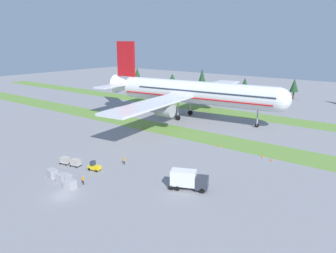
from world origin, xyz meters
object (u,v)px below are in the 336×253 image
uld_container_0 (52,173)px  taxiway_marker_3 (142,129)px  cargo_dolly_lead (76,162)px  catering_truck (188,179)px  uld_container_1 (66,178)px  taxiway_marker_0 (272,160)px  taxiway_marker_2 (220,145)px  airliner (191,92)px  baggage_tug (94,167)px  taxiway_marker_1 (263,156)px  uld_container_2 (62,178)px  ground_crew_loader (83,180)px  ground_crew_marshaller (124,160)px  uld_container_3 (70,184)px  cargo_dolly_second (65,160)px

uld_container_0 → taxiway_marker_3: bearing=104.7°
cargo_dolly_lead → catering_truck: (25.44, 5.41, 1.03)m
taxiway_marker_3 → uld_container_1: bearing=-69.3°
taxiway_marker_0 → taxiway_marker_2: bearing=171.5°
airliner → baggage_tug: (10.04, -50.87, -8.38)m
catering_truck → uld_container_0: catering_truck is taller
uld_container_0 → taxiway_marker_1: size_ratio=2.93×
uld_container_2 → taxiway_marker_2: uld_container_2 is taller
uld_container_0 → taxiway_marker_1: (28.41, 36.15, -0.49)m
ground_crew_loader → uld_container_2: size_ratio=0.87×
ground_crew_marshaller → catering_truck: bearing=37.0°
baggage_tug → uld_container_1: 7.38m
baggage_tug → taxiway_marker_1: 37.88m
ground_crew_loader → taxiway_marker_0: size_ratio=2.67×
catering_truck → taxiway_marker_1: catering_truck is taller
uld_container_2 → taxiway_marker_2: 39.69m
baggage_tug → uld_container_1: baggage_tug is taller
ground_crew_loader → taxiway_marker_0: (23.40, 33.49, -0.62)m
uld_container_2 → uld_container_3: (3.22, -0.60, -0.08)m
catering_truck → ground_crew_marshaller: bearing=-119.6°
ground_crew_marshaller → ground_crew_loader: bearing=-41.1°
uld_container_0 → ground_crew_marshaller: bearing=65.7°
catering_truck → taxiway_marker_2: catering_truck is taller
uld_container_1 → taxiway_marker_2: size_ratio=3.00×
baggage_tug → uld_container_2: baggage_tug is taller
airliner → taxiway_marker_1: airliner is taller
cargo_dolly_lead → uld_container_1: 8.44m
catering_truck → uld_container_0: (-24.22, -11.90, -1.12)m
cargo_dolly_second → uld_container_2: 9.98m
ground_crew_loader → uld_container_0: (-7.50, -1.59, -0.12)m
uld_container_0 → uld_container_1: bearing=1.0°
uld_container_2 → taxiway_marker_3: (-13.52, 37.63, -0.56)m
uld_container_3 → taxiway_marker_3: uld_container_3 is taller
uld_container_1 → taxiway_marker_0: 43.99m
airliner → catering_truck: size_ratio=11.06×
cargo_dolly_lead → catering_truck: catering_truck is taller
taxiway_marker_3 → uld_container_2: bearing=-70.2°
airliner → cargo_dolly_lead: airliner is taller
uld_container_0 → uld_container_1: uld_container_1 is taller
ground_crew_marshaller → uld_container_0: 15.04m
airliner → taxiway_marker_2: (22.94, -21.09, -8.87)m
uld_container_3 → taxiway_marker_2: uld_container_3 is taller
airliner → ground_crew_loader: airliner is taller
uld_container_0 → ground_crew_loader: bearing=12.0°
airliner → taxiway_marker_3: airliner is taller
uld_container_1 → taxiway_marker_3: (-14.08, 37.24, -0.56)m
ground_crew_loader → cargo_dolly_second: bearing=19.4°
cargo_dolly_second → uld_container_2: uld_container_2 is taller
cargo_dolly_lead → uld_container_2: uld_container_2 is taller
uld_container_0 → uld_container_3: (6.91, -0.92, -0.05)m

